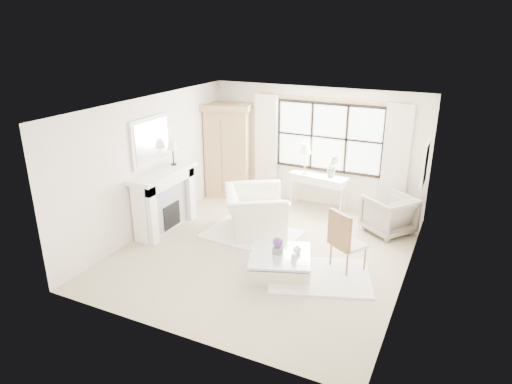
% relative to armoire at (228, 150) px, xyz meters
% --- Properties ---
extents(floor, '(5.50, 5.50, 0.00)m').
position_rel_armoire_xyz_m(floor, '(2.06, -2.32, -1.14)').
color(floor, '#BBAD8A').
rests_on(floor, ground).
extents(ceiling, '(5.50, 5.50, 0.00)m').
position_rel_armoire_xyz_m(ceiling, '(2.06, -2.32, 1.56)').
color(ceiling, silver).
rests_on(ceiling, ground).
extents(wall_back, '(5.00, 0.00, 5.00)m').
position_rel_armoire_xyz_m(wall_back, '(2.06, 0.43, 0.21)').
color(wall_back, white).
rests_on(wall_back, ground).
extents(wall_front, '(5.00, 0.00, 5.00)m').
position_rel_armoire_xyz_m(wall_front, '(2.06, -5.07, 0.21)').
color(wall_front, beige).
rests_on(wall_front, ground).
extents(wall_left, '(0.00, 5.50, 5.50)m').
position_rel_armoire_xyz_m(wall_left, '(-0.44, -2.32, 0.21)').
color(wall_left, silver).
rests_on(wall_left, ground).
extents(wall_right, '(0.00, 5.50, 5.50)m').
position_rel_armoire_xyz_m(wall_right, '(4.56, -2.32, 0.21)').
color(wall_right, beige).
rests_on(wall_right, ground).
extents(window_pane, '(2.40, 0.02, 1.50)m').
position_rel_armoire_xyz_m(window_pane, '(2.36, 0.41, 0.46)').
color(window_pane, white).
rests_on(window_pane, wall_back).
extents(window_frame, '(2.50, 0.04, 1.50)m').
position_rel_armoire_xyz_m(window_frame, '(2.36, 0.40, 0.46)').
color(window_frame, black).
rests_on(window_frame, wall_back).
extents(curtain_rod, '(3.30, 0.04, 0.04)m').
position_rel_armoire_xyz_m(curtain_rod, '(2.36, 0.35, 1.33)').
color(curtain_rod, '#AA833B').
rests_on(curtain_rod, wall_back).
extents(curtain_left, '(0.55, 0.10, 2.47)m').
position_rel_armoire_xyz_m(curtain_left, '(0.86, 0.33, 0.10)').
color(curtain_left, white).
rests_on(curtain_left, ground).
extents(curtain_right, '(0.55, 0.10, 2.47)m').
position_rel_armoire_xyz_m(curtain_right, '(3.86, 0.33, 0.10)').
color(curtain_right, beige).
rests_on(curtain_right, ground).
extents(fireplace, '(0.58, 1.66, 1.26)m').
position_rel_armoire_xyz_m(fireplace, '(-0.22, -2.32, -0.49)').
color(fireplace, white).
rests_on(fireplace, ground).
extents(mirror_frame, '(0.05, 1.15, 0.95)m').
position_rel_armoire_xyz_m(mirror_frame, '(-0.41, -2.32, 0.70)').
color(mirror_frame, silver).
rests_on(mirror_frame, wall_left).
extents(mirror_glass, '(0.02, 1.00, 0.80)m').
position_rel_armoire_xyz_m(mirror_glass, '(-0.38, -2.32, 0.70)').
color(mirror_glass, silver).
rests_on(mirror_glass, wall_left).
extents(art_frame, '(0.04, 0.62, 0.82)m').
position_rel_armoire_xyz_m(art_frame, '(4.53, -0.62, 0.41)').
color(art_frame, silver).
rests_on(art_frame, wall_right).
extents(art_canvas, '(0.01, 0.52, 0.72)m').
position_rel_armoire_xyz_m(art_canvas, '(4.51, -0.62, 0.41)').
color(art_canvas, beige).
rests_on(art_canvas, wall_right).
extents(mantel_lamp, '(0.22, 0.22, 0.51)m').
position_rel_armoire_xyz_m(mantel_lamp, '(-0.21, -1.90, 0.51)').
color(mantel_lamp, black).
rests_on(mantel_lamp, fireplace).
extents(armoire, '(1.27, 0.99, 2.24)m').
position_rel_armoire_xyz_m(armoire, '(0.00, 0.00, 0.00)').
color(armoire, tan).
rests_on(armoire, floor).
extents(console_table, '(1.36, 0.67, 0.80)m').
position_rel_armoire_xyz_m(console_table, '(2.27, 0.10, -0.74)').
color(console_table, white).
rests_on(console_table, floor).
extents(console_lamp, '(0.28, 0.28, 0.69)m').
position_rel_armoire_xyz_m(console_lamp, '(1.92, 0.09, 0.22)').
color(console_lamp, '#AA783B').
rests_on(console_lamp, console_table).
extents(orchid_plant, '(0.33, 0.30, 0.49)m').
position_rel_armoire_xyz_m(orchid_plant, '(2.57, 0.11, -0.09)').
color(orchid_plant, '#536845').
rests_on(orchid_plant, console_table).
extents(side_table, '(0.40, 0.40, 0.51)m').
position_rel_armoire_xyz_m(side_table, '(1.89, -1.14, -0.81)').
color(side_table, white).
rests_on(side_table, floor).
extents(rug_left, '(1.89, 1.39, 0.03)m').
position_rel_armoire_xyz_m(rug_left, '(1.53, -1.82, -1.12)').
color(rug_left, white).
rests_on(rug_left, floor).
extents(rug_right, '(1.99, 1.73, 0.03)m').
position_rel_armoire_xyz_m(rug_right, '(3.28, -2.76, -1.12)').
color(rug_right, white).
rests_on(rug_right, floor).
extents(club_armchair, '(1.69, 1.75, 0.87)m').
position_rel_armoire_xyz_m(club_armchair, '(1.51, -1.62, -0.70)').
color(club_armchair, white).
rests_on(club_armchair, floor).
extents(wingback_chair, '(1.20, 1.19, 0.79)m').
position_rel_armoire_xyz_m(wingback_chair, '(3.96, -0.51, -0.74)').
color(wingback_chair, gray).
rests_on(wingback_chair, floor).
extents(french_chair, '(0.67, 0.67, 1.08)m').
position_rel_armoire_xyz_m(french_chair, '(3.60, -2.32, -0.83)').
color(french_chair, olive).
rests_on(french_chair, floor).
extents(coffee_table, '(1.28, 1.28, 0.38)m').
position_rel_armoire_xyz_m(coffee_table, '(2.64, -2.98, -0.96)').
color(coffee_table, white).
rests_on(coffee_table, floor).
extents(planter_box, '(0.16, 0.16, 0.11)m').
position_rel_armoire_xyz_m(planter_box, '(2.58, -2.96, -0.70)').
color(planter_box, slate).
rests_on(planter_box, coffee_table).
extents(planter_flowers, '(0.17, 0.17, 0.17)m').
position_rel_armoire_xyz_m(planter_flowers, '(2.58, -2.96, -0.56)').
color(planter_flowers, '#5E327D').
rests_on(planter_flowers, planter_box).
extents(pillar_candle, '(0.09, 0.09, 0.12)m').
position_rel_armoire_xyz_m(pillar_candle, '(2.92, -3.07, -0.70)').
color(pillar_candle, silver).
rests_on(pillar_candle, coffee_table).
extents(coffee_vase, '(0.18, 0.18, 0.15)m').
position_rel_armoire_xyz_m(coffee_vase, '(2.87, -2.80, -0.69)').
color(coffee_vase, silver).
rests_on(coffee_vase, coffee_table).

